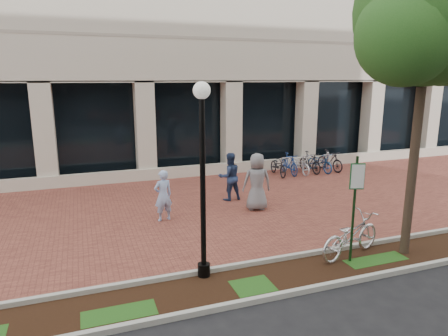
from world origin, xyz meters
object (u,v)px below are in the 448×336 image
object	(u,v)px
pedestrian_right	(257,182)
bollard	(327,161)
bike_rack_cluster	(304,163)
street_tree	(429,21)
pedestrian_mid	(229,177)
pedestrian_left	(163,196)
parking_sign	(355,197)
locked_bicycle	(351,235)
lamppost	(203,171)

from	to	relation	value
pedestrian_right	bollard	distance (m)	7.04
bike_rack_cluster	pedestrian_right	bearing A→B (deg)	-137.50
street_tree	pedestrian_right	world-z (taller)	street_tree
pedestrian_mid	bike_rack_cluster	xyz separation A→B (m)	(4.77, 2.74, -0.40)
street_tree	pedestrian_left	world-z (taller)	street_tree
parking_sign	pedestrian_right	size ratio (longest dim) A/B	1.34
bike_rack_cluster	locked_bicycle	bearing A→B (deg)	-114.91
pedestrian_right	bike_rack_cluster	bearing A→B (deg)	-124.42
bollard	lamppost	bearing A→B (deg)	-137.16
street_tree	locked_bicycle	bearing A→B (deg)	168.52
parking_sign	lamppost	bearing A→B (deg)	-168.90
parking_sign	street_tree	world-z (taller)	street_tree
lamppost	street_tree	distance (m)	6.11
pedestrian_mid	pedestrian_right	xyz separation A→B (m)	(0.47, -1.34, 0.10)
lamppost	bike_rack_cluster	world-z (taller)	lamppost
parking_sign	bollard	size ratio (longest dim) A/B	2.85
lamppost	locked_bicycle	world-z (taller)	lamppost
lamppost	bollard	world-z (taller)	lamppost
lamppost	bike_rack_cluster	distance (m)	10.98
bike_rack_cluster	bollard	bearing A→B (deg)	3.85
street_tree	bollard	bearing A→B (deg)	67.93
bike_rack_cluster	lamppost	bearing A→B (deg)	-133.81
locked_bicycle	pedestrian_right	distance (m)	4.16
locked_bicycle	bollard	xyz separation A→B (m)	(4.95, 8.28, -0.08)
lamppost	bollard	size ratio (longest dim) A/B	4.69
pedestrian_mid	bollard	world-z (taller)	pedestrian_mid
street_tree	pedestrian_right	bearing A→B (deg)	116.19
pedestrian_left	lamppost	bearing A→B (deg)	78.10
pedestrian_right	locked_bicycle	bearing A→B (deg)	111.57
lamppost	pedestrian_right	bearing A→B (deg)	51.66
lamppost	bike_rack_cluster	bearing A→B (deg)	47.20
locked_bicycle	bollard	size ratio (longest dim) A/B	2.27
pedestrian_right	bike_rack_cluster	size ratio (longest dim) A/B	0.55
parking_sign	pedestrian_left	size ratio (longest dim) A/B	1.61
pedestrian_left	pedestrian_mid	xyz separation A→B (m)	(2.69, 1.32, 0.07)
pedestrian_left	pedestrian_mid	size ratio (longest dim) A/B	0.92
locked_bicycle	bollard	bearing A→B (deg)	-47.27
pedestrian_mid	pedestrian_right	distance (m)	1.43
lamppost	street_tree	bearing A→B (deg)	-5.85
parking_sign	bike_rack_cluster	world-z (taller)	parking_sign
locked_bicycle	bike_rack_cluster	distance (m)	8.93
lamppost	bollard	xyz separation A→B (m)	(8.68, 8.04, -1.95)
pedestrian_mid	bollard	xyz separation A→B (m)	(6.10, 2.85, -0.41)
pedestrian_right	bike_rack_cluster	world-z (taller)	pedestrian_right
locked_bicycle	pedestrian_left	distance (m)	5.62
lamppost	locked_bicycle	size ratio (longest dim) A/B	2.07
pedestrian_mid	pedestrian_right	size ratio (longest dim) A/B	0.90
street_tree	lamppost	bearing A→B (deg)	174.15
pedestrian_mid	locked_bicycle	bearing A→B (deg)	99.05
pedestrian_mid	bollard	distance (m)	6.75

